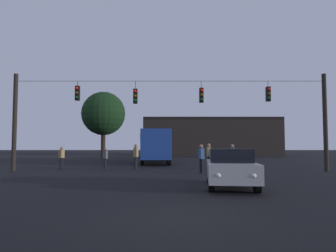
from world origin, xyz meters
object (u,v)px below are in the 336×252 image
Objects in this scene: pedestrian_crossing_left at (107,157)px; tree_left_silhouette at (105,114)px; city_bus at (156,143)px; car_far_left at (148,152)px; pedestrian_crossing_center at (137,155)px; pedestrian_near_bus at (234,155)px; pedestrian_trailing at (203,157)px; pedestrian_crossing_right at (210,154)px; car_near_right at (232,167)px; pedestrian_far_side at (63,156)px.

tree_left_silhouette reaches higher than pedestrian_crossing_left.
city_bus is 2.53× the size of car_far_left.
city_bus is 6.36× the size of pedestrian_crossing_center.
pedestrian_crossing_left is 0.86× the size of pedestrian_crossing_center.
pedestrian_near_bus is (7.19, -19.60, 0.19)m from car_far_left.
city_bus is 6.48× the size of pedestrian_trailing.
pedestrian_crossing_center reaches higher than pedestrian_trailing.
car_far_left is 19.91m from pedestrian_crossing_right.
car_near_right is 2.84× the size of pedestrian_far_side.
pedestrian_crossing_center is 0.98× the size of pedestrian_crossing_right.
pedestrian_crossing_left is at bearing 178.01° from pedestrian_near_bus.
tree_left_silhouette reaches higher than car_near_right.
pedestrian_crossing_center is (0.55, -19.58, 0.20)m from car_far_left.
pedestrian_crossing_right is at bearing 5.48° from pedestrian_crossing_center.
pedestrian_crossing_right reaches higher than car_near_right.
pedestrian_crossing_right is 1.04× the size of pedestrian_trailing.
tree_left_silhouette is (-11.14, 17.86, 4.70)m from pedestrian_crossing_right.
car_far_left is 2.79× the size of pedestrian_far_side.
pedestrian_far_side is (-9.49, 3.15, -0.09)m from pedestrian_trailing.
pedestrian_trailing is (4.21, -2.66, -0.02)m from pedestrian_crossing_center.
pedestrian_crossing_center is 0.21× the size of tree_left_silhouette.
car_near_right is 11.57m from pedestrian_crossing_left.
pedestrian_trailing is (3.28, -11.34, -0.89)m from city_bus.
tree_left_silhouette is (-10.76, 27.38, 4.93)m from car_near_right.
pedestrian_near_bus is (8.80, -0.31, 0.15)m from pedestrian_crossing_left.
pedestrian_far_side is at bearing -87.49° from tree_left_silhouette.
city_bus reaches higher than pedestrian_crossing_left.
pedestrian_crossing_center is 5.11m from pedestrian_crossing_right.
pedestrian_far_side is (-4.72, -19.10, 0.09)m from car_far_left.
pedestrian_crossing_left is 2.18m from pedestrian_crossing_center.
pedestrian_crossing_left is 0.88× the size of pedestrian_trailing.
car_far_left is at bearing 91.61° from pedestrian_crossing_center.
pedestrian_trailing is at bearing -32.26° from pedestrian_crossing_center.
city_bus reaches higher than car_near_right.
city_bus is at bearing -82.25° from car_far_left.
pedestrian_far_side is (-3.12, 0.19, 0.04)m from pedestrian_crossing_left.
pedestrian_crossing_right reaches higher than car_far_left.
pedestrian_far_side is at bearing 136.32° from car_near_right.
car_near_right is 2.58× the size of pedestrian_near_bus.
pedestrian_crossing_right is 10.36m from pedestrian_far_side.
pedestrian_near_bus is at bearing 47.47° from pedestrian_trailing.
car_near_right is 29.10m from car_far_left.
pedestrian_far_side reaches higher than car_near_right.
pedestrian_crossing_center reaches higher than pedestrian_near_bus.
city_bus is 18.14m from car_near_right.
car_far_left is at bearing 76.11° from pedestrian_far_side.
car_near_right is 2.56× the size of pedestrian_crossing_center.
pedestrian_trailing is (-0.87, -3.15, -0.05)m from pedestrian_crossing_right.
car_far_left is 19.59m from pedestrian_crossing_center.
pedestrian_trailing is (-0.48, 6.38, 0.18)m from car_near_right.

